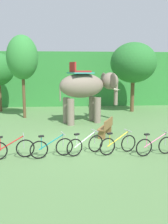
{
  "coord_description": "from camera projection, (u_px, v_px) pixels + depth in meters",
  "views": [
    {
      "loc": [
        -0.56,
        -10.83,
        3.36
      ],
      "look_at": [
        0.42,
        1.0,
        1.3
      ],
      "focal_mm": 39.72,
      "sensor_mm": 36.0,
      "label": 1
    }
  ],
  "objects": [
    {
      "name": "elephant",
      "position": [
        87.0,
        88.0,
        15.5
      ],
      "size": [
        4.23,
        2.74,
        3.78
      ],
      "color": "gray",
      "rests_on": "ground"
    },
    {
      "name": "bike_yellow",
      "position": [
        118.0,
        144.0,
        9.94
      ],
      "size": [
        1.62,
        0.74,
        0.92
      ],
      "color": "black",
      "rests_on": "ground"
    },
    {
      "name": "tree_far_left",
      "position": [
        22.0,
        58.0,
        16.63
      ],
      "size": [
        2.1,
        2.1,
        5.61
      ],
      "color": "brown",
      "rests_on": "ground"
    },
    {
      "name": "bike_teal",
      "position": [
        52.0,
        148.0,
        9.52
      ],
      "size": [
        1.65,
        0.65,
        0.92
      ],
      "color": "black",
      "rests_on": "ground"
    },
    {
      "name": "bike_pink",
      "position": [
        155.0,
        146.0,
        9.75
      ],
      "size": [
        1.68,
        0.56,
        0.92
      ],
      "color": "black",
      "rests_on": "ground"
    },
    {
      "name": "bike_white",
      "position": [
        85.0,
        145.0,
        9.87
      ],
      "size": [
        1.54,
        0.87,
        0.92
      ],
      "color": "black",
      "rests_on": "ground"
    },
    {
      "name": "foliage_hedge",
      "position": [
        69.0,
        78.0,
        25.13
      ],
      "size": [
        36.0,
        6.0,
        4.89
      ],
      "primitive_type": "cube",
      "color": "#338438",
      "rests_on": "ground"
    },
    {
      "name": "tree_center_right",
      "position": [
        133.0,
        63.0,
        19.26
      ],
      "size": [
        3.57,
        3.57,
        5.41
      ],
      "color": "brown",
      "rests_on": "ground"
    },
    {
      "name": "bike_red",
      "position": [
        12.0,
        149.0,
        9.36
      ],
      "size": [
        1.68,
        0.56,
        0.92
      ],
      "color": "black",
      "rests_on": "ground"
    },
    {
      "name": "wooden_bench",
      "position": [
        106.0,
        127.0,
        12.52
      ],
      "size": [
        1.01,
        1.53,
        0.89
      ],
      "color": "brown",
      "rests_on": "ground"
    },
    {
      "name": "ground_plane",
      "position": [
        77.0,
        144.0,
        11.25
      ],
      "size": [
        80.0,
        80.0,
        0.0
      ],
      "primitive_type": "plane",
      "color": "#567F47"
    }
  ]
}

